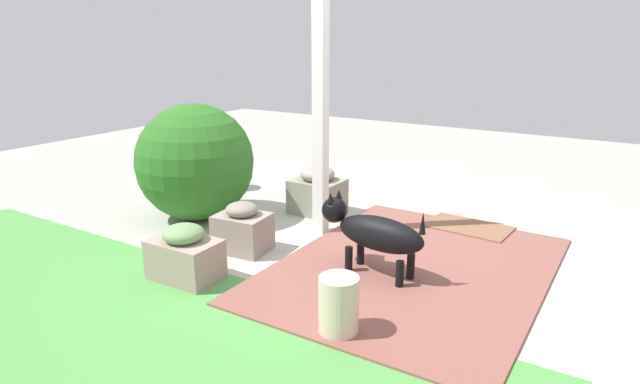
# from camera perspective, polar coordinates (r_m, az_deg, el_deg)

# --- Properties ---
(ground_plane) EXTENTS (12.00, 12.00, 0.00)m
(ground_plane) POSITION_cam_1_polar(r_m,az_deg,el_deg) (4.49, 2.21, -5.14)
(ground_plane) COLOR #AFABA2
(brick_path) EXTENTS (1.80, 2.40, 0.02)m
(brick_path) POSITION_cam_1_polar(r_m,az_deg,el_deg) (4.01, 9.83, -7.99)
(brick_path) COLOR brown
(brick_path) RESTS_ON ground
(lawn_patch) EXTENTS (5.20, 2.80, 0.01)m
(lawn_patch) POSITION_cam_1_polar(r_m,az_deg,el_deg) (3.36, -29.63, -15.24)
(lawn_patch) COLOR #509A47
(lawn_patch) RESTS_ON ground
(porch_pillar) EXTENTS (0.10, 0.10, 2.37)m
(porch_pillar) POSITION_cam_1_polar(r_m,az_deg,el_deg) (4.40, 0.05, 10.37)
(porch_pillar) COLOR white
(porch_pillar) RESTS_ON ground
(stone_planter_nearest) EXTENTS (0.47, 0.38, 0.46)m
(stone_planter_nearest) POSITION_cam_1_polar(r_m,az_deg,el_deg) (5.11, -0.28, 0.05)
(stone_planter_nearest) COLOR gray
(stone_planter_nearest) RESTS_ON ground
(stone_planter_mid) EXTENTS (0.43, 0.36, 0.40)m
(stone_planter_mid) POSITION_cam_1_polar(r_m,az_deg,el_deg) (4.27, -8.23, -3.90)
(stone_planter_mid) COLOR gray
(stone_planter_mid) RESTS_ON ground
(stone_planter_far) EXTENTS (0.49, 0.34, 0.40)m
(stone_planter_far) POSITION_cam_1_polar(r_m,az_deg,el_deg) (3.86, -14.15, -6.47)
(stone_planter_far) COLOR gray
(stone_planter_far) RESTS_ON ground
(round_shrub) EXTENTS (1.07, 1.07, 1.07)m
(round_shrub) POSITION_cam_1_polar(r_m,az_deg,el_deg) (5.01, -13.13, 3.10)
(round_shrub) COLOR #296520
(round_shrub) RESTS_ON ground
(terracotta_pot_broad) EXTENTS (0.28, 0.28, 0.40)m
(terracotta_pot_broad) POSITION_cam_1_polar(r_m,az_deg,el_deg) (6.00, -9.77, 2.41)
(terracotta_pot_broad) COLOR #AB5738
(terracotta_pot_broad) RESTS_ON ground
(dog) EXTENTS (0.82, 0.28, 0.56)m
(dog) POSITION_cam_1_polar(r_m,az_deg,el_deg) (3.77, 5.65, -4.19)
(dog) COLOR black
(dog) RESTS_ON ground
(ceramic_urn) EXTENTS (0.23, 0.23, 0.35)m
(ceramic_urn) POSITION_cam_1_polar(r_m,az_deg,el_deg) (3.10, 2.00, -11.98)
(ceramic_urn) COLOR beige
(ceramic_urn) RESTS_ON ground
(doormat) EXTENTS (0.74, 0.48, 0.03)m
(doormat) POSITION_cam_1_polar(r_m,az_deg,el_deg) (4.91, 15.47, -3.67)
(doormat) COLOR brown
(doormat) RESTS_ON ground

